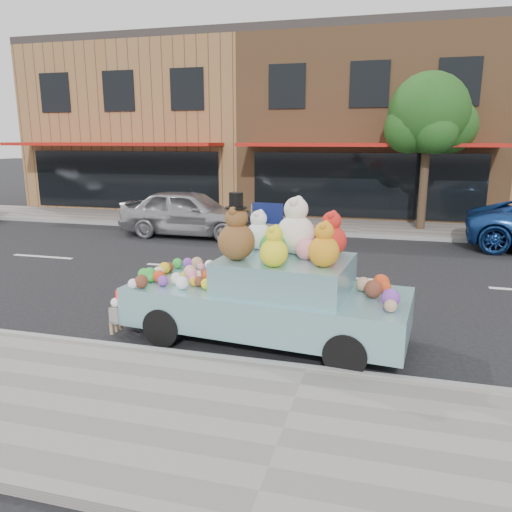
% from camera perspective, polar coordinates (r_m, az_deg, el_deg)
% --- Properties ---
extents(ground, '(120.00, 120.00, 0.00)m').
position_cam_1_polar(ground, '(11.59, 9.84, -2.46)').
color(ground, black).
rests_on(ground, ground).
extents(near_sidewalk, '(60.00, 3.00, 0.12)m').
position_cam_1_polar(near_sidewalk, '(5.61, 3.13, -19.51)').
color(near_sidewalk, gray).
rests_on(near_sidewalk, ground).
extents(far_sidewalk, '(60.00, 3.00, 0.12)m').
position_cam_1_polar(far_sidewalk, '(17.91, 11.83, 3.19)').
color(far_sidewalk, gray).
rests_on(far_sidewalk, ground).
extents(near_kerb, '(60.00, 0.12, 0.13)m').
position_cam_1_polar(near_kerb, '(6.90, 5.79, -12.88)').
color(near_kerb, gray).
rests_on(near_kerb, ground).
extents(far_kerb, '(60.00, 0.12, 0.13)m').
position_cam_1_polar(far_kerb, '(16.44, 11.51, 2.34)').
color(far_kerb, gray).
rests_on(far_kerb, ground).
extents(storefront_left, '(10.00, 9.80, 7.30)m').
position_cam_1_polar(storefront_left, '(25.57, -10.62, 14.24)').
color(storefront_left, olive).
rests_on(storefront_left, ground).
extents(storefront_mid, '(10.00, 9.80, 7.30)m').
position_cam_1_polar(storefront_mid, '(23.13, 13.12, 14.25)').
color(storefront_mid, brown).
rests_on(storefront_mid, ground).
extents(street_tree, '(3.00, 2.70, 5.22)m').
position_cam_1_polar(street_tree, '(17.72, 19.18, 14.46)').
color(street_tree, '#38281C').
rests_on(street_tree, ground).
extents(car_silver, '(4.49, 1.83, 1.52)m').
position_cam_1_polar(car_silver, '(16.37, -7.63, 4.92)').
color(car_silver, '#9E9EA2').
rests_on(car_silver, ground).
extents(art_car, '(4.63, 2.17, 2.34)m').
position_cam_1_polar(art_car, '(7.73, 1.47, -3.95)').
color(art_car, black).
rests_on(art_car, ground).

